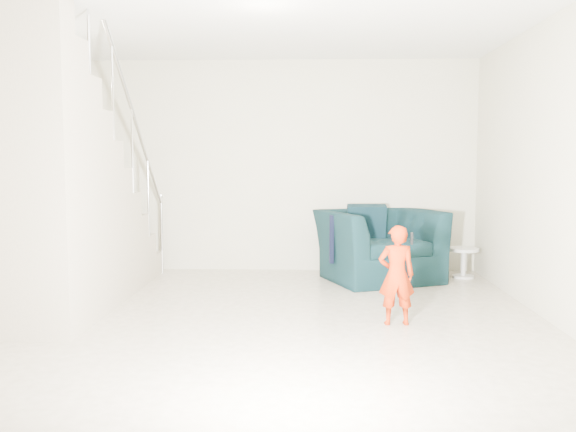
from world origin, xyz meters
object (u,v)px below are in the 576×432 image
object	(u,v)px
staircase	(59,211)
side_table	(464,258)
armchair	(379,245)
toddler	(396,275)

from	to	relation	value
staircase	side_table	bearing A→B (deg)	22.29
armchair	staircase	distance (m)	3.61
armchair	toddler	bearing A→B (deg)	-114.20
toddler	staircase	bearing A→B (deg)	-11.46
side_table	staircase	world-z (taller)	staircase
toddler	staircase	distance (m)	3.20
side_table	staircase	distance (m)	4.65
toddler	staircase	size ratio (longest dim) A/B	0.24
armchair	staircase	world-z (taller)	staircase
side_table	staircase	size ratio (longest dim) A/B	0.10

